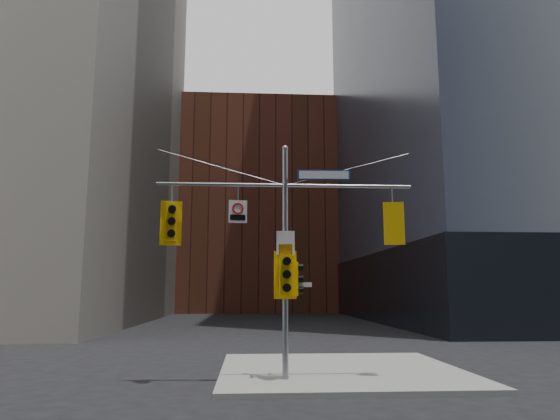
{
  "coord_description": "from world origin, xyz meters",
  "views": [
    {
      "loc": [
        -1.09,
        -13.29,
        2.73
      ],
      "look_at": [
        -0.16,
        2.0,
        5.21
      ],
      "focal_mm": 32.0,
      "sensor_mm": 36.0,
      "label": 1
    }
  ],
  "objects": [
    {
      "name": "traffic_light_east_arm",
      "position": [
        3.41,
        1.99,
        4.8
      ],
      "size": [
        0.64,
        0.56,
        1.34
      ],
      "rotation": [
        0.0,
        0.0,
        2.97
      ],
      "color": "yellow",
      "rests_on": "ground"
    },
    {
      "name": "sidewalk_corner",
      "position": [
        2.0,
        4.0,
        0.07
      ],
      "size": [
        8.0,
        8.0,
        0.15
      ],
      "primitive_type": "cube",
      "color": "gray",
      "rests_on": "ground"
    },
    {
      "name": "regulatory_sign_pole",
      "position": [
        0.0,
        1.88,
        4.16
      ],
      "size": [
        0.56,
        0.08,
        0.73
      ],
      "rotation": [
        0.0,
        0.0,
        -0.07
      ],
      "color": "silver",
      "rests_on": "ground"
    },
    {
      "name": "regulatory_sign_arm",
      "position": [
        -1.47,
        1.97,
        5.17
      ],
      "size": [
        0.57,
        0.12,
        0.71
      ],
      "rotation": [
        0.0,
        0.0,
        0.14
      ],
      "color": "silver",
      "rests_on": "ground"
    },
    {
      "name": "street_blade_ns",
      "position": [
        0.0,
        2.45,
        2.75
      ],
      "size": [
        0.09,
        0.83,
        0.16
      ],
      "rotation": [
        0.0,
        0.0,
        -0.07
      ],
      "color": "#145926",
      "rests_on": "ground"
    },
    {
      "name": "traffic_light_pole_front",
      "position": [
        -0.0,
        1.73,
        3.21
      ],
      "size": [
        0.69,
        0.55,
        1.44
      ],
      "rotation": [
        0.0,
        0.0,
        0.04
      ],
      "color": "yellow",
      "rests_on": "ground"
    },
    {
      "name": "signal_assembly",
      "position": [
        0.0,
        1.99,
        4.42
      ],
      "size": [
        8.0,
        0.8,
        7.3
      ],
      "color": "gray",
      "rests_on": "ground"
    },
    {
      "name": "street_blade_ew",
      "position": [
        0.45,
        2.0,
        2.91
      ],
      "size": [
        0.72,
        0.06,
        0.14
      ],
      "rotation": [
        0.0,
        0.0,
        -0.05
      ],
      "color": "silver",
      "rests_on": "ground"
    },
    {
      "name": "brick_midrise",
      "position": [
        0.0,
        58.0,
        14.0
      ],
      "size": [
        26.0,
        20.0,
        28.0
      ],
      "primitive_type": "cube",
      "color": "brown",
      "rests_on": "ground"
    },
    {
      "name": "traffic_light_pole_side",
      "position": [
        0.32,
        1.99,
        3.09
      ],
      "size": [
        0.42,
        0.36,
        1.02
      ],
      "rotation": [
        0.0,
        0.0,
        1.43
      ],
      "color": "yellow",
      "rests_on": "ground"
    },
    {
      "name": "street_sign_blade",
      "position": [
        1.23,
        2.0,
        6.35
      ],
      "size": [
        1.68,
        0.09,
        0.33
      ],
      "rotation": [
        0.0,
        0.0,
        -0.03
      ],
      "color": "navy",
      "rests_on": "ground"
    },
    {
      "name": "ground",
      "position": [
        0.0,
        0.0,
        0.0
      ],
      "size": [
        160.0,
        160.0,
        0.0
      ],
      "primitive_type": "plane",
      "color": "black",
      "rests_on": "ground"
    },
    {
      "name": "traffic_light_west_arm",
      "position": [
        -3.5,
        2.01,
        4.8
      ],
      "size": [
        0.65,
        0.59,
        1.38
      ],
      "rotation": [
        0.0,
        0.0,
        0.2
      ],
      "color": "yellow",
      "rests_on": "ground"
    }
  ]
}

